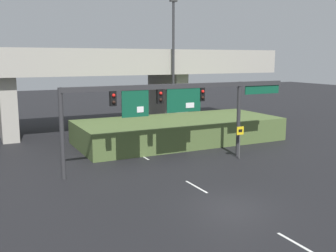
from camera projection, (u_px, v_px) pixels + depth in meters
ground_plane at (231, 207)px, 19.60m from camera, size 160.00×160.00×0.00m
lane_markings at (142, 156)px, 29.69m from camera, size 0.14×34.42×0.01m
signal_gantry at (176, 99)px, 26.71m from camera, size 16.96×0.44×5.60m
speed_limit_sign at (240, 137)px, 28.71m from camera, size 0.60×0.11×2.45m
highway_light_pole_near at (173, 64)px, 38.36m from camera, size 0.70×0.36×12.87m
overpass_bridge at (93, 72)px, 39.98m from camera, size 39.68×9.22×8.20m
grass_embankment at (179, 130)px, 34.85m from camera, size 17.84×7.58×2.01m
parked_sedan_near_right at (233, 135)px, 34.64m from camera, size 4.41×2.11×1.46m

